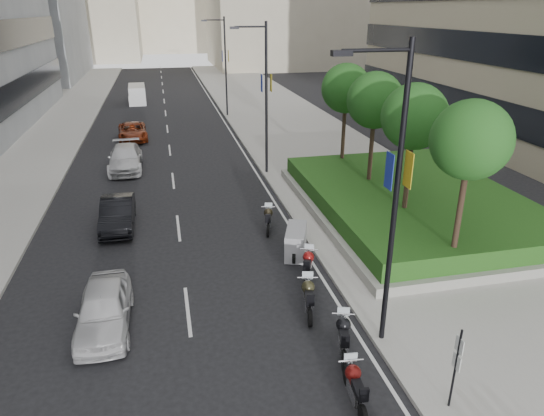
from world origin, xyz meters
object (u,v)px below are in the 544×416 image
object	(u,v)px
car_c	(125,158)
motorcycle_5	(296,242)
motorcycle_1	(355,386)
car_a	(104,309)
delivery_van	(137,95)
motorcycle_6	(268,219)
lamp_post_2	(224,62)
car_b	(118,214)
motorcycle_3	(308,297)
motorcycle_2	(343,336)
motorcycle_4	(308,265)
lamp_post_0	(392,189)
lamp_post_1	(264,92)
parking_sign	(456,365)
car_d	(133,131)

from	to	relation	value
car_c	motorcycle_5	bearing A→B (deg)	-61.68
motorcycle_1	car_a	world-z (taller)	car_a
delivery_van	motorcycle_5	bearing A→B (deg)	-80.91
car_a	car_c	distance (m)	17.35
motorcycle_6	car_a	xyz separation A→B (m)	(-6.77, -6.20, 0.17)
lamp_post_2	car_b	size ratio (longest dim) A/B	2.15
motorcycle_3	car_a	size ratio (longest dim) A/B	0.51
motorcycle_6	car_c	world-z (taller)	car_c
motorcycle_2	motorcycle_4	bearing A→B (deg)	15.10
lamp_post_0	delivery_van	size ratio (longest dim) A/B	1.97
motorcycle_3	motorcycle_5	distance (m)	4.19
lamp_post_1	parking_sign	distance (m)	20.33
motorcycle_4	car_b	bearing A→B (deg)	69.99
lamp_post_0	motorcycle_1	bearing A→B (deg)	-126.43
motorcycle_5	car_a	xyz separation A→B (m)	(-7.37, -3.52, 0.11)
lamp_post_1	car_c	world-z (taller)	lamp_post_1
lamp_post_0	motorcycle_4	world-z (taller)	lamp_post_0
motorcycle_1	motorcycle_4	xyz separation A→B (m)	(0.64, 6.42, 0.01)
motorcycle_4	delivery_van	distance (m)	40.81
motorcycle_1	car_b	world-z (taller)	car_b
lamp_post_0	car_d	world-z (taller)	lamp_post_0
motorcycle_1	motorcycle_2	world-z (taller)	motorcycle_2
lamp_post_2	delivery_van	xyz separation A→B (m)	(-8.47, 9.33, -4.18)
parking_sign	car_d	xyz separation A→B (m)	(-9.02, 30.83, -0.81)
motorcycle_3	lamp_post_2	bearing A→B (deg)	9.43
parking_sign	motorcycle_3	world-z (taller)	parking_sign
lamp_post_0	delivery_van	xyz separation A→B (m)	(-8.47, 44.33, -4.18)
parking_sign	motorcycle_5	size ratio (longest dim) A/B	1.19
motorcycle_3	car_c	distance (m)	19.23
motorcycle_1	lamp_post_0	bearing A→B (deg)	-31.13
motorcycle_4	car_a	world-z (taller)	car_a
parking_sign	motorcycle_1	xyz separation A→B (m)	(-2.29, 0.79, -0.92)
motorcycle_5	car_d	xyz separation A→B (m)	(-7.45, 21.64, 0.06)
motorcycle_5	motorcycle_4	bearing A→B (deg)	-162.27
motorcycle_1	motorcycle_3	world-z (taller)	motorcycle_3
motorcycle_5	delivery_van	size ratio (longest dim) A/B	0.46
motorcycle_4	car_d	world-z (taller)	car_d
motorcycle_4	motorcycle_6	distance (m)	4.68
motorcycle_4	car_d	distance (m)	24.75
car_d	motorcycle_4	bearing A→B (deg)	-76.53
lamp_post_0	lamp_post_1	bearing A→B (deg)	90.00
motorcycle_3	motorcycle_5	bearing A→B (deg)	2.70
motorcycle_1	motorcycle_4	size ratio (longest dim) A/B	1.04
motorcycle_5	car_a	world-z (taller)	car_a
car_b	lamp_post_0	bearing A→B (deg)	-52.07
lamp_post_0	lamp_post_2	bearing A→B (deg)	90.00
lamp_post_0	parking_sign	distance (m)	4.74
motorcycle_2	car_a	bearing A→B (deg)	85.84
lamp_post_2	motorcycle_4	xyz separation A→B (m)	(-0.99, -30.79, -4.52)
car_d	delivery_van	bearing A→B (deg)	86.50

